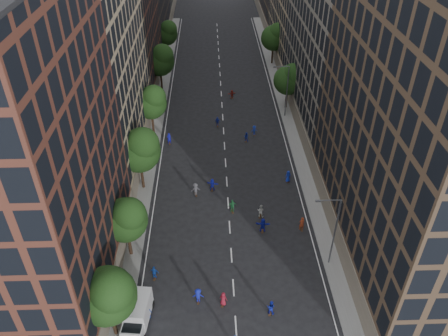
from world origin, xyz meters
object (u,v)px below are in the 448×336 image
object	(u,v)px
streetlamp_near	(333,229)
cargo_van	(137,314)
skater_0	(147,312)
skater_2	(271,308)
streetlamp_far	(286,89)

from	to	relation	value
streetlamp_near	cargo_van	bearing A→B (deg)	-160.89
skater_0	skater_2	xyz separation A→B (m)	(11.94, 0.14, -0.09)
streetlamp_near	streetlamp_far	bearing A→B (deg)	90.00
streetlamp_far	skater_2	world-z (taller)	streetlamp_far
streetlamp_far	skater_0	size ratio (longest dim) A/B	4.87
streetlamp_near	skater_2	size ratio (longest dim) A/B	5.42
streetlamp_far	cargo_van	xyz separation A→B (m)	(-19.66, -39.81, -3.85)
cargo_van	skater_0	bearing A→B (deg)	38.40
skater_0	skater_2	world-z (taller)	skater_0
skater_2	streetlamp_far	bearing A→B (deg)	-80.76
cargo_van	skater_0	distance (m)	1.01
streetlamp_near	skater_0	xyz separation A→B (m)	(-18.87, -6.32, -4.24)
skater_0	skater_2	bearing A→B (deg)	-179.67
streetlamp_near	skater_2	bearing A→B (deg)	-138.25
streetlamp_near	cargo_van	size ratio (longest dim) A/B	1.84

